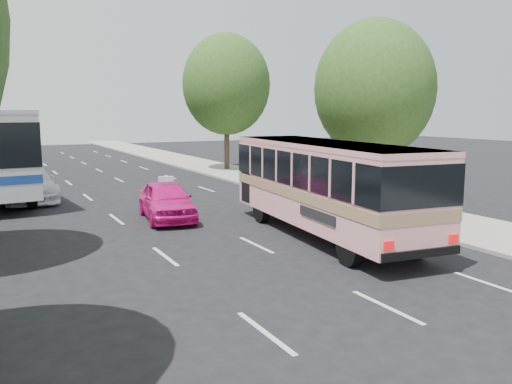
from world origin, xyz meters
TOP-DOWN VIEW (x-y plane):
  - ground at (0.00, 0.00)m, footprint 120.00×120.00m
  - sidewalk_right at (8.50, 20.00)m, footprint 4.00×90.00m
  - tree_right_near at (8.78, 7.94)m, footprint 5.10×5.10m
  - tree_right_far at (9.08, 23.94)m, footprint 6.00×6.00m
  - pink_bus at (3.53, 4.00)m, footprint 3.39×9.88m
  - pink_taxi at (-0.19, 9.12)m, footprint 2.30×4.49m
  - white_pickup at (-4.50, 16.37)m, footprint 2.37×5.62m
  - taxi_roof_sign at (-0.19, 9.12)m, footprint 0.57×0.25m

SIDE VIEW (x-z plane):
  - ground at x=0.00m, z-range 0.00..0.00m
  - sidewalk_right at x=8.50m, z-range 0.00..0.12m
  - pink_taxi at x=-0.19m, z-range 0.00..1.46m
  - white_pickup at x=-4.50m, z-range 0.00..1.62m
  - taxi_roof_sign at x=-0.19m, z-range 1.46..1.64m
  - pink_bus at x=3.53m, z-range 0.38..3.47m
  - tree_right_near at x=8.78m, z-range 1.23..9.18m
  - tree_right_far at x=9.08m, z-range 1.45..10.80m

